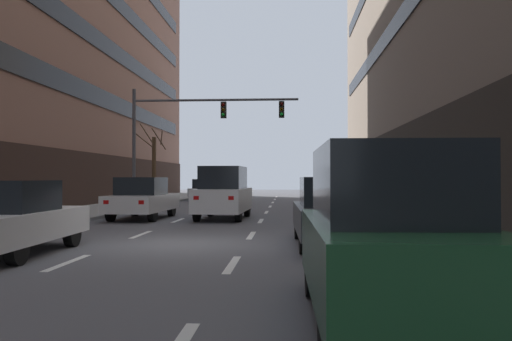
# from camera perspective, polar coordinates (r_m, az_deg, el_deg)

# --- Properties ---
(ground_plane) EXTENTS (120.00, 120.00, 0.00)m
(ground_plane) POSITION_cam_1_polar(r_m,az_deg,el_deg) (13.20, -8.39, -8.16)
(ground_plane) COLOR #515156
(sidewalk_right) EXTENTS (3.90, 80.00, 0.14)m
(sidewalk_right) POSITION_cam_1_polar(r_m,az_deg,el_deg) (13.55, 21.65, -7.62)
(sidewalk_right) COLOR gray
(sidewalk_right) RESTS_ON ground
(lane_stripe_l1_s3) EXTENTS (0.16, 2.00, 0.01)m
(lane_stripe_l1_s3) POSITION_cam_1_polar(r_m,az_deg,el_deg) (10.87, -20.42, -9.68)
(lane_stripe_l1_s3) COLOR silver
(lane_stripe_l1_s3) RESTS_ON ground
(lane_stripe_l1_s4) EXTENTS (0.16, 2.00, 0.01)m
(lane_stripe_l1_s4) POSITION_cam_1_polar(r_m,az_deg,el_deg) (15.53, -12.80, -7.03)
(lane_stripe_l1_s4) COLOR silver
(lane_stripe_l1_s4) RESTS_ON ground
(lane_stripe_l1_s5) EXTENTS (0.16, 2.00, 0.01)m
(lane_stripe_l1_s5) POSITION_cam_1_polar(r_m,az_deg,el_deg) (20.35, -8.77, -5.57)
(lane_stripe_l1_s5) COLOR silver
(lane_stripe_l1_s5) RESTS_ON ground
(lane_stripe_l1_s6) EXTENTS (0.16, 2.00, 0.01)m
(lane_stripe_l1_s6) POSITION_cam_1_polar(r_m,az_deg,el_deg) (25.24, -6.31, -4.65)
(lane_stripe_l1_s6) COLOR silver
(lane_stripe_l1_s6) RESTS_ON ground
(lane_stripe_l1_s7) EXTENTS (0.16, 2.00, 0.01)m
(lane_stripe_l1_s7) POSITION_cam_1_polar(r_m,az_deg,el_deg) (30.17, -4.65, -4.03)
(lane_stripe_l1_s7) COLOR silver
(lane_stripe_l1_s7) RESTS_ON ground
(lane_stripe_l1_s8) EXTENTS (0.16, 2.00, 0.01)m
(lane_stripe_l1_s8) POSITION_cam_1_polar(r_m,az_deg,el_deg) (35.12, -3.46, -3.58)
(lane_stripe_l1_s8) COLOR silver
(lane_stripe_l1_s8) RESTS_ON ground
(lane_stripe_l1_s9) EXTENTS (0.16, 2.00, 0.01)m
(lane_stripe_l1_s9) POSITION_cam_1_polar(r_m,az_deg,el_deg) (40.08, -2.57, -3.24)
(lane_stripe_l1_s9) COLOR silver
(lane_stripe_l1_s9) RESTS_ON ground
(lane_stripe_l1_s10) EXTENTS (0.16, 2.00, 0.01)m
(lane_stripe_l1_s10) POSITION_cam_1_polar(r_m,az_deg,el_deg) (45.05, -1.87, -2.98)
(lane_stripe_l1_s10) COLOR silver
(lane_stripe_l1_s10) RESTS_ON ground
(lane_stripe_l2_s3) EXTENTS (0.16, 2.00, 0.01)m
(lane_stripe_l2_s3) POSITION_cam_1_polar(r_m,az_deg,el_deg) (10.01, -2.70, -10.50)
(lane_stripe_l2_s3) COLOR silver
(lane_stripe_l2_s3) RESTS_ON ground
(lane_stripe_l2_s4) EXTENTS (0.16, 2.00, 0.01)m
(lane_stripe_l2_s4) POSITION_cam_1_polar(r_m,az_deg,el_deg) (14.94, -0.54, -7.30)
(lane_stripe_l2_s4) COLOR silver
(lane_stripe_l2_s4) RESTS_ON ground
(lane_stripe_l2_s5) EXTENTS (0.16, 2.00, 0.01)m
(lane_stripe_l2_s5) POSITION_cam_1_polar(r_m,az_deg,el_deg) (19.91, 0.54, -5.68)
(lane_stripe_l2_s5) COLOR silver
(lane_stripe_l2_s5) RESTS_ON ground
(lane_stripe_l2_s6) EXTENTS (0.16, 2.00, 0.01)m
(lane_stripe_l2_s6) POSITION_cam_1_polar(r_m,az_deg,el_deg) (24.89, 1.18, -4.71)
(lane_stripe_l2_s6) COLOR silver
(lane_stripe_l2_s6) RESTS_ON ground
(lane_stripe_l2_s7) EXTENTS (0.16, 2.00, 0.01)m
(lane_stripe_l2_s7) POSITION_cam_1_polar(r_m,az_deg,el_deg) (29.87, 1.61, -4.07)
(lane_stripe_l2_s7) COLOR silver
(lane_stripe_l2_s7) RESTS_ON ground
(lane_stripe_l2_s8) EXTENTS (0.16, 2.00, 0.01)m
(lane_stripe_l2_s8) POSITION_cam_1_polar(r_m,az_deg,el_deg) (34.86, 1.91, -3.60)
(lane_stripe_l2_s8) COLOR silver
(lane_stripe_l2_s8) RESTS_ON ground
(lane_stripe_l2_s9) EXTENTS (0.16, 2.00, 0.01)m
(lane_stripe_l2_s9) POSITION_cam_1_polar(r_m,az_deg,el_deg) (39.86, 2.14, -3.26)
(lane_stripe_l2_s9) COLOR silver
(lane_stripe_l2_s9) RESTS_ON ground
(lane_stripe_l2_s10) EXTENTS (0.16, 2.00, 0.01)m
(lane_stripe_l2_s10) POSITION_cam_1_polar(r_m,az_deg,el_deg) (44.85, 2.31, -2.99)
(lane_stripe_l2_s10) COLOR silver
(lane_stripe_l2_s10) RESTS_ON ground
(car_driving_0) EXTENTS (2.04, 4.61, 1.71)m
(car_driving_0) POSITION_cam_1_polar(r_m,az_deg,el_deg) (21.35, -12.63, -3.08)
(car_driving_0) COLOR black
(car_driving_0) RESTS_ON ground
(car_driving_1) EXTENTS (1.95, 4.40, 1.63)m
(car_driving_1) POSITION_cam_1_polar(r_m,az_deg,el_deg) (12.30, -25.83, -4.86)
(car_driving_1) COLOR black
(car_driving_1) RESTS_ON ground
(car_driving_2) EXTENTS (1.88, 4.30, 1.60)m
(car_driving_2) POSITION_cam_1_polar(r_m,az_deg,el_deg) (37.58, -5.70, -2.21)
(car_driving_2) COLOR black
(car_driving_2) RESTS_ON ground
(car_driving_3) EXTENTS (2.03, 4.52, 2.15)m
(car_driving_3) POSITION_cam_1_polar(r_m,az_deg,el_deg) (20.87, -3.66, -2.52)
(car_driving_3) COLOR black
(car_driving_3) RESTS_ON ground
(car_parked_0) EXTENTS (1.84, 4.26, 2.05)m
(car_parked_0) POSITION_cam_1_polar(r_m,az_deg,el_deg) (6.11, 14.48, -7.04)
(car_parked_0) COLOR black
(car_parked_0) RESTS_ON ground
(car_parked_1) EXTENTS (2.02, 4.59, 1.70)m
(car_parked_1) POSITION_cam_1_polar(r_m,az_deg,el_deg) (12.67, 8.87, -4.65)
(car_parked_1) COLOR black
(car_parked_1) RESTS_ON ground
(traffic_signal_0) EXTENTS (8.64, 0.35, 6.19)m
(traffic_signal_0) POSITION_cam_1_polar(r_m,az_deg,el_deg) (26.53, -7.29, 5.23)
(traffic_signal_0) COLOR #4C4C51
(traffic_signal_0) RESTS_ON sidewalk_left
(street_tree_0) EXTENTS (2.09, 1.94, 5.27)m
(street_tree_0) POSITION_cam_1_polar(r_m,az_deg,el_deg) (35.33, -11.43, 0.51)
(street_tree_0) COLOR #4C3823
(street_tree_0) RESTS_ON sidewalk_left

